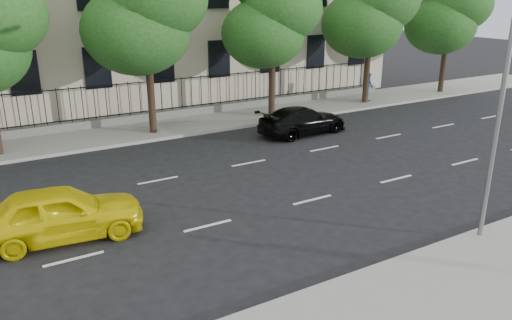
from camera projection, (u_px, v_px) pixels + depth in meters
The scene contains 13 objects.
ground at pixel (361, 228), 15.30m from camera, with size 120.00×120.00×0.00m, color black.
near_sidewalk at pixel (473, 290), 12.00m from camera, with size 60.00×4.00×0.15m, color gray.
far_sidewalk at pixel (184, 125), 26.71m from camera, with size 60.00×4.00×0.15m, color gray.
lane_markings at pixel (277, 180), 19.18m from camera, with size 49.60×4.62×0.01m, color silver, non-canonical shape.
iron_fence at pixel (172, 108), 27.92m from camera, with size 30.00×0.50×2.20m.
street_light at pixel (489, 60), 13.38m from camera, with size 0.25×3.32×8.05m.
tree_c at pixel (144, 1), 23.21m from camera, with size 5.89×5.50×9.80m.
tree_d at pixel (272, 11), 26.73m from camera, with size 5.34×4.94×8.84m.
tree_e at pixel (370, 3), 29.96m from camera, with size 5.71×5.31×9.46m.
tree_f at pixel (449, 6), 33.40m from camera, with size 5.52×5.12×9.01m.
yellow_taxi at pixel (60, 213), 14.42m from camera, with size 1.89×4.70×1.60m, color yellow.
black_sedan at pixel (303, 120), 25.09m from camera, with size 1.95×4.80×1.39m, color black.
pedestrian_far at pixel (367, 86), 31.99m from camera, with size 0.87×0.68×1.79m, color #224690.
Camera 1 is at (-9.74, -10.29, 6.92)m, focal length 35.00 mm.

